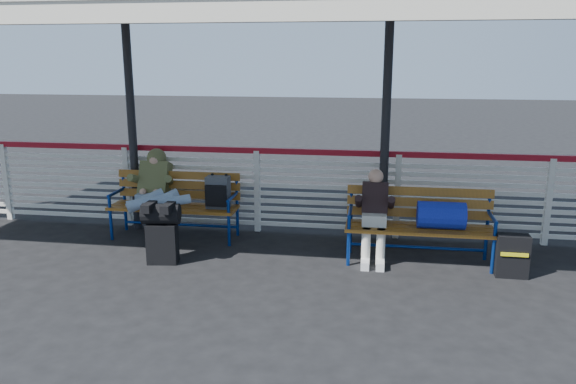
% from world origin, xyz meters
% --- Properties ---
extents(ground, '(60.00, 60.00, 0.00)m').
position_xyz_m(ground, '(0.00, 0.00, 0.00)').
color(ground, black).
rests_on(ground, ground).
extents(fence, '(12.08, 0.08, 1.24)m').
position_xyz_m(fence, '(0.00, 1.90, 0.66)').
color(fence, silver).
rests_on(fence, ground).
extents(canopy, '(12.60, 3.60, 3.16)m').
position_xyz_m(canopy, '(-0.00, 0.87, 3.04)').
color(canopy, silver).
rests_on(canopy, ground).
extents(luggage_stack, '(0.49, 0.32, 0.76)m').
position_xyz_m(luggage_stack, '(-0.89, 0.43, 0.41)').
color(luggage_stack, black).
rests_on(luggage_stack, ground).
extents(bench_left, '(1.80, 0.56, 0.92)m').
position_xyz_m(bench_left, '(-0.90, 1.46, 0.59)').
color(bench_left, '#9A611D').
rests_on(bench_left, ground).
extents(bench_right, '(1.80, 0.56, 0.92)m').
position_xyz_m(bench_right, '(2.36, 0.95, 0.59)').
color(bench_right, '#9A611D').
rests_on(bench_right, ground).
extents(traveler_man, '(0.93, 1.63, 0.77)m').
position_xyz_m(traveler_man, '(-1.24, 1.11, 0.68)').
color(traveler_man, '#95B1C8').
rests_on(traveler_man, ground).
extents(companion_person, '(0.32, 0.66, 1.15)m').
position_xyz_m(companion_person, '(1.69, 0.94, 0.60)').
color(companion_person, beige).
rests_on(companion_person, ground).
extents(suitcase_side, '(0.37, 0.23, 0.51)m').
position_xyz_m(suitcase_side, '(3.29, 0.64, 0.25)').
color(suitcase_side, black).
rests_on(suitcase_side, ground).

